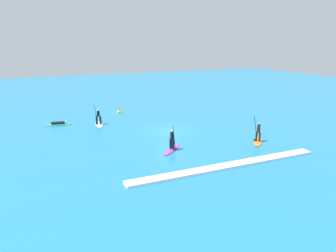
% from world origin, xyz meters
% --- Properties ---
extents(ground_plane, '(120.00, 120.00, 0.00)m').
position_xyz_m(ground_plane, '(0.00, 0.00, 0.00)').
color(ground_plane, '#1E6B93').
rests_on(ground_plane, ground).
extents(surfer_on_white_board, '(1.09, 2.83, 2.29)m').
position_xyz_m(surfer_on_white_board, '(-5.88, 5.30, 0.41)').
color(surfer_on_white_board, white).
rests_on(surfer_on_white_board, ground_plane).
extents(surfer_on_purple_board, '(2.68, 2.62, 2.14)m').
position_xyz_m(surfer_on_purple_board, '(-2.11, -5.51, 0.43)').
color(surfer_on_purple_board, purple).
rests_on(surfer_on_purple_board, ground_plane).
extents(surfer_on_orange_board, '(2.50, 2.69, 2.37)m').
position_xyz_m(surfer_on_orange_board, '(5.88, -6.67, 0.40)').
color(surfer_on_orange_board, orange).
rests_on(surfer_on_orange_board, ground_plane).
extents(surfer_on_green_board, '(3.01, 1.17, 0.42)m').
position_xyz_m(surfer_on_green_board, '(-9.89, 6.96, 0.14)').
color(surfer_on_green_board, '#23B266').
rests_on(surfer_on_green_board, ground_plane).
extents(marker_buoy, '(0.43, 0.43, 1.12)m').
position_xyz_m(marker_buoy, '(-2.30, 10.09, 0.19)').
color(marker_buoy, yellow).
rests_on(marker_buoy, ground_plane).
extents(wave_crest, '(15.39, 0.90, 0.18)m').
position_xyz_m(wave_crest, '(0.00, -10.56, 0.09)').
color(wave_crest, white).
rests_on(wave_crest, ground_plane).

